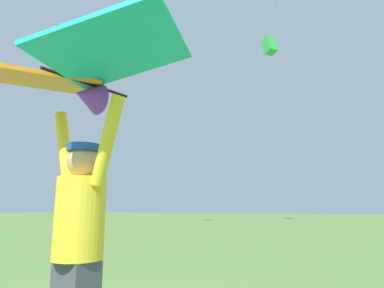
% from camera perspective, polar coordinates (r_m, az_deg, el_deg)
% --- Properties ---
extents(kite_flyer_person, '(0.80, 0.42, 1.92)m').
position_cam_1_polar(kite_flyer_person, '(2.45, -19.25, -15.86)').
color(kite_flyer_person, '#424751').
rests_on(kite_flyer_person, ground).
extents(held_stunt_kite, '(1.90, 1.23, 0.42)m').
position_cam_1_polar(held_stunt_kite, '(2.58, -19.16, 11.46)').
color(held_stunt_kite, black).
extents(distant_kite_green_high_left, '(1.35, 1.21, 1.46)m').
position_cam_1_polar(distant_kite_green_high_left, '(27.56, 13.41, 16.41)').
color(distant_kite_green_high_left, green).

